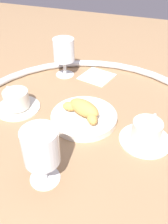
{
  "coord_description": "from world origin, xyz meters",
  "views": [
    {
      "loc": [
        -0.19,
        0.51,
        0.45
      ],
      "look_at": [
        0.01,
        -0.02,
        0.03
      ],
      "focal_mm": 39.81,
      "sensor_mm": 36.0,
      "label": 1
    }
  ],
  "objects_px": {
    "croissant_large": "(83,109)",
    "folded_napkin": "(97,76)",
    "pastry_plate": "(84,117)",
    "coffee_cup_near": "(16,101)",
    "juice_glass_left": "(64,51)",
    "coffee_cup_far": "(146,133)",
    "juice_glass_right": "(41,148)"
  },
  "relations": [
    {
      "from": "croissant_large",
      "to": "juice_glass_left",
      "type": "height_order",
      "value": "juice_glass_left"
    },
    {
      "from": "juice_glass_left",
      "to": "coffee_cup_near",
      "type": "bearing_deg",
      "value": 79.02
    },
    {
      "from": "pastry_plate",
      "to": "croissant_large",
      "type": "xyz_separation_m",
      "value": [
        0.0,
        0.0,
        0.03
      ]
    },
    {
      "from": "coffee_cup_far",
      "to": "juice_glass_left",
      "type": "height_order",
      "value": "juice_glass_left"
    },
    {
      "from": "pastry_plate",
      "to": "coffee_cup_near",
      "type": "relative_size",
      "value": 1.41
    },
    {
      "from": "pastry_plate",
      "to": "croissant_large",
      "type": "distance_m",
      "value": 0.03
    },
    {
      "from": "croissant_large",
      "to": "folded_napkin",
      "type": "bearing_deg",
      "value": -80.37
    },
    {
      "from": "coffee_cup_near",
      "to": "pastry_plate",
      "type": "bearing_deg",
      "value": -175.32
    },
    {
      "from": "pastry_plate",
      "to": "juice_glass_left",
      "type": "height_order",
      "value": "juice_glass_left"
    },
    {
      "from": "juice_glass_left",
      "to": "folded_napkin",
      "type": "bearing_deg",
      "value": -167.55
    },
    {
      "from": "pastry_plate",
      "to": "coffee_cup_near",
      "type": "distance_m",
      "value": 0.21
    },
    {
      "from": "pastry_plate",
      "to": "juice_glass_right",
      "type": "xyz_separation_m",
      "value": [
        0.01,
        0.23,
        0.08
      ]
    },
    {
      "from": "pastry_plate",
      "to": "folded_napkin",
      "type": "height_order",
      "value": "pastry_plate"
    },
    {
      "from": "croissant_large",
      "to": "juice_glass_left",
      "type": "xyz_separation_m",
      "value": [
        0.16,
        -0.24,
        0.05
      ]
    },
    {
      "from": "croissant_large",
      "to": "coffee_cup_near",
      "type": "distance_m",
      "value": 0.21
    },
    {
      "from": "coffee_cup_near",
      "to": "juice_glass_right",
      "type": "relative_size",
      "value": 0.97
    },
    {
      "from": "croissant_large",
      "to": "juice_glass_right",
      "type": "relative_size",
      "value": 0.91
    },
    {
      "from": "croissant_large",
      "to": "coffee_cup_near",
      "type": "bearing_deg",
      "value": 3.92
    },
    {
      "from": "folded_napkin",
      "to": "croissant_large",
      "type": "bearing_deg",
      "value": 99.63
    },
    {
      "from": "croissant_large",
      "to": "folded_napkin",
      "type": "distance_m",
      "value": 0.27
    },
    {
      "from": "juice_glass_left",
      "to": "juice_glass_right",
      "type": "bearing_deg",
      "value": 108.84
    },
    {
      "from": "juice_glass_left",
      "to": "folded_napkin",
      "type": "relative_size",
      "value": 1.27
    },
    {
      "from": "juice_glass_left",
      "to": "folded_napkin",
      "type": "xyz_separation_m",
      "value": [
        -0.12,
        -0.03,
        -0.09
      ]
    },
    {
      "from": "pastry_plate",
      "to": "coffee_cup_far",
      "type": "height_order",
      "value": "coffee_cup_far"
    },
    {
      "from": "juice_glass_right",
      "to": "folded_napkin",
      "type": "bearing_deg",
      "value": -85.56
    },
    {
      "from": "coffee_cup_near",
      "to": "juice_glass_left",
      "type": "bearing_deg",
      "value": -100.98
    },
    {
      "from": "croissant_large",
      "to": "juice_glass_left",
      "type": "relative_size",
      "value": 0.91
    },
    {
      "from": "pastry_plate",
      "to": "coffee_cup_near",
      "type": "xyz_separation_m",
      "value": [
        0.21,
        0.02,
        0.01
      ]
    },
    {
      "from": "juice_glass_left",
      "to": "juice_glass_right",
      "type": "relative_size",
      "value": 1.0
    },
    {
      "from": "croissant_large",
      "to": "coffee_cup_far",
      "type": "bearing_deg",
      "value": 173.85
    },
    {
      "from": "folded_napkin",
      "to": "coffee_cup_near",
      "type": "bearing_deg",
      "value": 58.84
    },
    {
      "from": "croissant_large",
      "to": "coffee_cup_near",
      "type": "relative_size",
      "value": 0.93
    }
  ]
}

